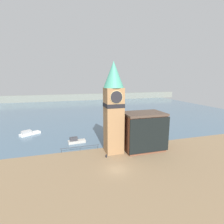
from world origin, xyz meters
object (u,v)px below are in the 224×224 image
Objects in this scene: boat_near at (76,141)px; mooring_bollard_near at (106,156)px; boat_far at (29,133)px; clock_tower at (114,106)px; pier_building at (143,131)px.

boat_near is 12.34m from mooring_bollard_near.
boat_far is at bearing 130.91° from mooring_bollard_near.
clock_tower is 2.14× the size of pier_building.
pier_building is 2.08× the size of boat_near.
mooring_bollard_near is (19.14, -22.09, -0.19)m from boat_far.
pier_building is 35.65m from boat_far.
clock_tower is 9.98m from pier_building.
pier_building is 11.02m from mooring_bollard_near.
boat_near is at bearing 150.14° from pier_building.
boat_near is at bearing 134.78° from clock_tower.
boat_near reaches higher than boat_far.
boat_near is 6.62× the size of mooring_bollard_near.
boat_near is at bearing 117.63° from mooring_bollard_near.
clock_tower is 15.79m from boat_near.
boat_far is (-21.65, 19.45, -10.68)m from clock_tower.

